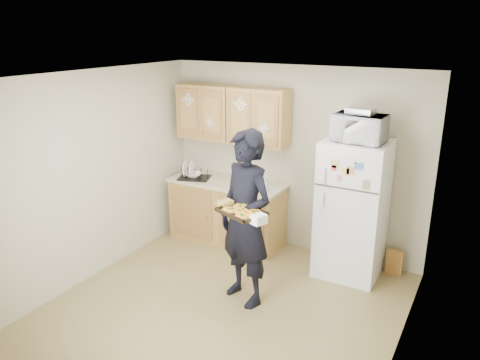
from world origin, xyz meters
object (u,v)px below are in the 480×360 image
object	(u,v)px
refrigerator	(352,209)
dish_rack	(194,173)
baking_tray	(241,213)
microwave	(359,128)
person	(245,219)

from	to	relation	value
refrigerator	dish_rack	bearing A→B (deg)	-178.79
baking_tray	dish_rack	world-z (taller)	baking_tray
refrigerator	baking_tray	xyz separation A→B (m)	(-0.73, -1.45, 0.33)
microwave	refrigerator	bearing A→B (deg)	113.28
baking_tray	microwave	bearing A→B (deg)	82.52
refrigerator	microwave	xyz separation A→B (m)	(0.02, -0.05, 1.01)
refrigerator	baking_tray	world-z (taller)	refrigerator
baking_tray	dish_rack	size ratio (longest dim) A/B	1.07
person	dish_rack	size ratio (longest dim) A/B	4.61
person	dish_rack	xyz separation A→B (m)	(-1.44, 1.12, 0.00)
dish_rack	baking_tray	bearing A→B (deg)	-42.23
refrigerator	microwave	bearing A→B (deg)	-69.39
dish_rack	refrigerator	bearing A→B (deg)	1.21
person	microwave	bearing A→B (deg)	73.28
baking_tray	microwave	xyz separation A→B (m)	(0.75, 1.40, 0.68)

